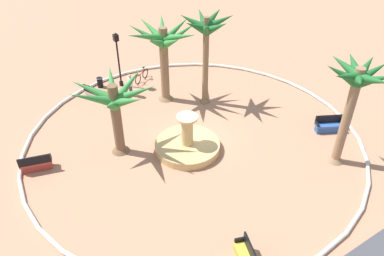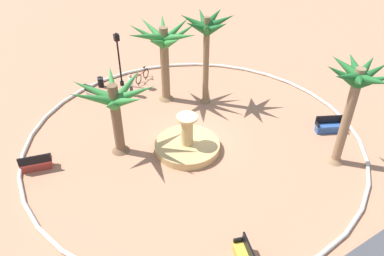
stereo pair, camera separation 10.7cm
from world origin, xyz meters
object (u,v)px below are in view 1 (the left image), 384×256
Objects in this scene: palm_tree_near_fountain at (163,44)px; palm_tree_far_side at (355,88)px; palm_tree_mid_plaza at (115,103)px; lamppost at (118,55)px; bicycle_red_frame at (142,76)px; trash_bin at (100,82)px; bench_north at (36,164)px; palm_tree_by_curb at (206,34)px; bench_east at (328,126)px; person_cyclist_helmet at (130,84)px; fountain at (187,145)px; bench_southeast at (95,95)px.

palm_tree_far_side is at bearing 113.45° from palm_tree_near_fountain.
lamppost is at bearing -114.06° from palm_tree_mid_plaza.
lamppost is 2.65× the size of bicycle_red_frame.
trash_bin is at bearing -14.75° from bicycle_red_frame.
palm_tree_far_side reaches higher than palm_tree_near_fountain.
palm_tree_near_fountain reaches higher than trash_bin.
lamppost is at bearing -141.40° from bench_north.
palm_tree_mid_plaza is 8.50m from bicycle_red_frame.
palm_tree_far_side is at bearing 106.21° from palm_tree_by_curb.
lamppost reaches higher than bench_east.
person_cyclist_helmet is (0.02, 1.68, -1.41)m from lamppost.
fountain is at bearing -39.20° from palm_tree_far_side.
fountain is 9.37m from trash_bin.
palm_tree_near_fountain is 7.18× the size of trash_bin.
fountain is at bearing 90.68° from lamppost.
lamppost reaches higher than trash_bin.
bicycle_red_frame reaches higher than trash_bin.
palm_tree_mid_plaza is 2.63× the size of bench_southeast.
palm_tree_near_fountain is at bearing 148.39° from bench_southeast.
lamppost is 2.45× the size of person_cyclist_helmet.
palm_tree_by_curb is 8.50m from bench_southeast.
trash_bin is at bearing -52.57° from bench_east.
bicycle_red_frame is (-2.87, 0.76, -0.00)m from trash_bin.
palm_tree_mid_plaza is 2.62× the size of bench_north.
person_cyclist_helmet is at bearing -89.02° from fountain.
bicycle_red_frame is at bearing -85.80° from palm_tree_near_fountain.
palm_tree_far_side is 3.60× the size of person_cyclist_helmet.
bench_north reaches higher than bicycle_red_frame.
palm_tree_near_fountain is 11.04m from bench_east.
bench_north is 2.29× the size of trash_bin.
palm_tree_far_side is at bearing 49.72° from bench_east.
lamppost is at bearing -65.37° from palm_tree_far_side.
lamppost is at bearing 156.11° from trash_bin.
palm_tree_by_curb is 1.37× the size of palm_tree_mid_plaza.
palm_tree_far_side is 15.98m from bench_southeast.
palm_tree_mid_plaza is (6.79, 1.78, -1.58)m from palm_tree_by_curb.
fountain is 2.42× the size of bicycle_red_frame.
person_cyclist_helmet is (-1.32, 2.27, 0.51)m from trash_bin.
palm_tree_far_side is 16.71m from trash_bin.
palm_tree_near_fountain is 5.89m from bench_southeast.
palm_tree_far_side is 3.89× the size of bicycle_red_frame.
person_cyclist_helmet reaches higher than bench_north.
bench_east is at bearing 133.49° from bench_southeast.
person_cyclist_helmet is (1.55, 1.51, 0.51)m from bicycle_red_frame.
bench_north is 8.84m from trash_bin.
bicycle_red_frame is (6.50, -11.49, 0.04)m from bench_east.
lamppost is (0.10, -8.67, 1.99)m from fountain.
fountain is 2.24× the size of person_cyclist_helmet.
palm_tree_near_fountain is 3.13× the size of bench_north.
bench_southeast is (-0.80, -5.96, -2.78)m from palm_tree_mid_plaza.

